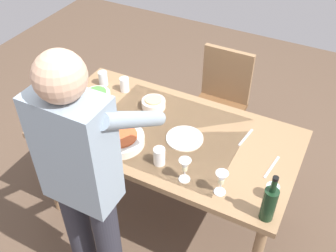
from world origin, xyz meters
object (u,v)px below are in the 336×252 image
at_px(side_bowl_salad, 97,95).
at_px(person_server, 85,180).
at_px(serving_bowl_pasta, 120,139).
at_px(dinner_plate_near, 71,121).
at_px(dinner_plate_far, 185,138).
at_px(water_cup_near_right, 159,156).
at_px(water_cup_far_left, 272,192).
at_px(wine_bottle, 269,203).
at_px(dining_table, 168,141).
at_px(chair_near, 221,98).
at_px(water_cup_near_left, 124,85).
at_px(wine_glass_left, 221,179).
at_px(water_cup_far_right, 103,78).
at_px(side_bowl_bread, 154,103).
at_px(wine_glass_right, 185,166).

bearing_deg(side_bowl_salad, person_server, 122.19).
distance_m(serving_bowl_pasta, dinner_plate_near, 0.40).
height_order(dinner_plate_near, dinner_plate_far, same).
bearing_deg(side_bowl_salad, dinner_plate_near, 86.27).
bearing_deg(water_cup_near_right, person_server, 66.50).
distance_m(water_cup_near_right, water_cup_far_left, 0.64).
xyz_separation_m(wine_bottle, water_cup_near_right, (0.66, -0.09, -0.06)).
xyz_separation_m(dining_table, person_server, (0.11, 0.69, 0.26)).
height_order(chair_near, water_cup_near_left, chair_near).
distance_m(chair_near, serving_bowl_pasta, 1.11).
bearing_deg(dining_table, wine_bottle, 154.56).
height_order(wine_glass_left, water_cup_far_left, wine_glass_left).
relative_size(person_server, water_cup_far_left, 19.33).
height_order(water_cup_far_right, side_bowl_salad, water_cup_far_right).
relative_size(side_bowl_salad, side_bowl_bread, 1.12).
bearing_deg(water_cup_far_right, dining_table, 159.00).
xyz_separation_m(wine_glass_left, side_bowl_salad, (1.06, -0.39, -0.07)).
height_order(water_cup_far_right, serving_bowl_pasta, water_cup_far_right).
xyz_separation_m(serving_bowl_pasta, side_bowl_salad, (0.38, -0.31, 0.00)).
bearing_deg(dinner_plate_far, wine_glass_right, 115.19).
height_order(dining_table, water_cup_near_left, water_cup_near_left).
height_order(wine_bottle, water_cup_far_left, wine_bottle).
xyz_separation_m(chair_near, dinner_plate_far, (-0.06, 0.82, 0.25)).
bearing_deg(dining_table, wine_glass_left, 146.89).
distance_m(person_server, water_cup_far_right, 1.10).
relative_size(side_bowl_bread, dinner_plate_far, 0.70).
bearing_deg(water_cup_far_right, serving_bowl_pasta, 133.00).
relative_size(water_cup_near_left, dinner_plate_far, 0.46).
distance_m(wine_bottle, water_cup_near_left, 1.36).
height_order(wine_glass_left, side_bowl_bread, wine_glass_left).
distance_m(serving_bowl_pasta, side_bowl_salad, 0.49).
height_order(water_cup_near_left, serving_bowl_pasta, water_cup_near_left).
height_order(water_cup_near_right, dinner_plate_far, water_cup_near_right).
relative_size(wine_bottle, dinner_plate_near, 1.29).
height_order(person_server, water_cup_near_left, person_server).
height_order(serving_bowl_pasta, dinner_plate_near, serving_bowl_pasta).
bearing_deg(dinner_plate_near, water_cup_near_left, -106.16).
height_order(wine_glass_right, serving_bowl_pasta, wine_glass_right).
distance_m(wine_glass_left, water_cup_far_left, 0.27).
distance_m(wine_bottle, wine_glass_left, 0.27).
bearing_deg(water_cup_far_left, wine_glass_right, 11.84).
relative_size(wine_bottle, water_cup_near_left, 2.81).
distance_m(wine_bottle, side_bowl_salad, 1.40).
bearing_deg(dinner_plate_near, wine_bottle, 173.56).
bearing_deg(person_server, serving_bowl_pasta, -77.03).
distance_m(dining_table, wine_bottle, 0.84).
distance_m(wine_bottle, water_cup_far_right, 1.52).
bearing_deg(water_cup_near_left, dinner_plate_near, 73.84).
bearing_deg(water_cup_near_right, wine_glass_right, 165.36).
bearing_deg(chair_near, dining_table, 85.77).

